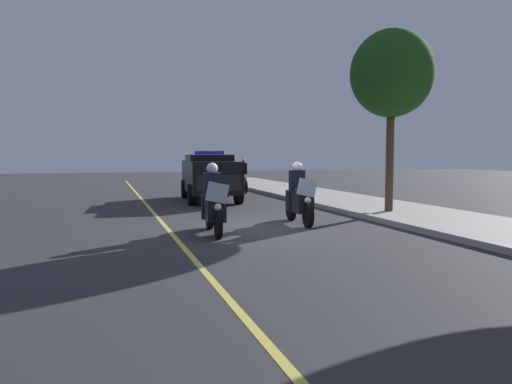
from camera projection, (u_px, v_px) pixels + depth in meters
ground_plane at (262, 228)px, 12.60m from camera, size 80.00×80.00×0.00m
curb_strip at (379, 219)px, 13.66m from camera, size 48.00×0.24×0.15m
sidewalk_strip at (435, 217)px, 14.24m from camera, size 48.00×3.60×0.10m
lane_stripe_center at (170, 232)px, 11.87m from camera, size 48.00×0.12×0.01m
police_motorcycle_lead_left at (213, 205)px, 11.64m from camera, size 2.14×0.62×1.72m
police_motorcycle_lead_right at (299, 199)px, 13.27m from camera, size 2.14×0.62×1.72m
police_suv at (210, 175)px, 19.77m from camera, size 5.03×2.38×2.05m
cyclist_background at (244, 176)px, 23.85m from camera, size 1.76×0.34×1.69m
tree_mid_block at (392, 74)px, 15.11m from camera, size 2.60×2.60×5.75m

